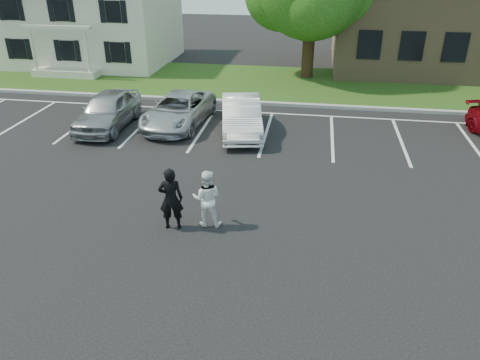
{
  "coord_description": "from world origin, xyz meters",
  "views": [
    {
      "loc": [
        1.9,
        -10.73,
        7.26
      ],
      "look_at": [
        0.0,
        1.0,
        1.25
      ],
      "focal_mm": 35.0,
      "sensor_mm": 36.0,
      "label": 1
    }
  ],
  "objects_px": {
    "man_white_shirt": "(207,198)",
    "car_white_sedan": "(241,116)",
    "house": "(91,3)",
    "car_silver_west": "(108,110)",
    "man_black_suit": "(171,199)",
    "car_silver_minivan": "(179,110)"
  },
  "relations": [
    {
      "from": "man_black_suit",
      "to": "car_white_sedan",
      "type": "bearing_deg",
      "value": -107.96
    },
    {
      "from": "man_white_shirt",
      "to": "car_silver_minivan",
      "type": "distance_m",
      "value": 8.57
    },
    {
      "from": "car_white_sedan",
      "to": "man_black_suit",
      "type": "bearing_deg",
      "value": -106.67
    },
    {
      "from": "car_silver_west",
      "to": "house",
      "type": "bearing_deg",
      "value": 115.8
    },
    {
      "from": "man_white_shirt",
      "to": "car_silver_minivan",
      "type": "height_order",
      "value": "man_white_shirt"
    },
    {
      "from": "car_silver_minivan",
      "to": "car_white_sedan",
      "type": "distance_m",
      "value": 2.96
    },
    {
      "from": "car_white_sedan",
      "to": "car_silver_minivan",
      "type": "bearing_deg",
      "value": 158.28
    },
    {
      "from": "house",
      "to": "man_white_shirt",
      "type": "height_order",
      "value": "house"
    },
    {
      "from": "car_silver_minivan",
      "to": "man_white_shirt",
      "type": "bearing_deg",
      "value": -63.86
    },
    {
      "from": "house",
      "to": "car_silver_west",
      "type": "bearing_deg",
      "value": -63.75
    },
    {
      "from": "man_black_suit",
      "to": "car_silver_west",
      "type": "xyz_separation_m",
      "value": [
        -5.12,
        7.51,
        -0.15
      ]
    },
    {
      "from": "car_white_sedan",
      "to": "car_silver_west",
      "type": "bearing_deg",
      "value": 171.28
    },
    {
      "from": "man_white_shirt",
      "to": "car_white_sedan",
      "type": "height_order",
      "value": "man_white_shirt"
    },
    {
      "from": "man_black_suit",
      "to": "car_silver_west",
      "type": "distance_m",
      "value": 9.09
    },
    {
      "from": "man_black_suit",
      "to": "car_white_sedan",
      "type": "distance_m",
      "value": 7.79
    },
    {
      "from": "man_white_shirt",
      "to": "car_white_sedan",
      "type": "distance_m",
      "value": 7.45
    },
    {
      "from": "man_white_shirt",
      "to": "car_silver_west",
      "type": "bearing_deg",
      "value": -53.95
    },
    {
      "from": "man_black_suit",
      "to": "car_silver_minivan",
      "type": "xyz_separation_m",
      "value": [
        -2.16,
        8.3,
        -0.25
      ]
    },
    {
      "from": "man_black_suit",
      "to": "car_white_sedan",
      "type": "height_order",
      "value": "man_black_suit"
    },
    {
      "from": "house",
      "to": "car_silver_west",
      "type": "relative_size",
      "value": 2.26
    },
    {
      "from": "car_silver_minivan",
      "to": "car_white_sedan",
      "type": "relative_size",
      "value": 1.07
    },
    {
      "from": "house",
      "to": "car_silver_minivan",
      "type": "distance_m",
      "value": 14.95
    }
  ]
}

